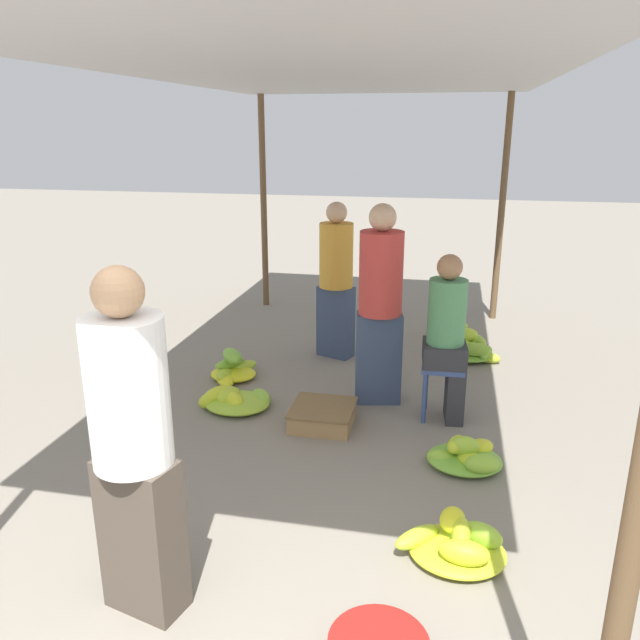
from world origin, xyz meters
name	(u,v)px	position (x,y,z in m)	size (l,w,h in m)	color
canopy_post_back_left	(264,204)	(-1.48, 6.39, 1.35)	(0.08, 0.08, 2.69)	brown
canopy_post_back_right	(502,210)	(1.48, 6.39, 1.35)	(0.08, 0.08, 2.69)	brown
canopy_tarp	(333,68)	(0.00, 3.35, 2.71)	(3.37, 6.49, 0.04)	#B2B2B7
vendor_foreground	(133,443)	(-0.47, 0.95, 0.91)	(0.45, 0.45, 1.75)	#4C4238
stool	(443,375)	(0.92, 3.41, 0.38)	(0.34, 0.34, 0.47)	#384C84
vendor_seated	(448,335)	(0.94, 3.40, 0.72)	(0.37, 0.37, 1.37)	#2D2D33
banana_pile_left_0	(232,370)	(-1.05, 3.83, 0.09)	(0.43, 0.64, 0.30)	#80B735
banana_pile_left_1	(234,400)	(-0.82, 3.23, 0.07)	(0.66, 0.54, 0.17)	#B0CB2D
banana_pile_right_0	(457,544)	(1.05, 1.63, 0.09)	(0.64, 0.47, 0.23)	yellow
banana_pile_right_1	(471,349)	(1.18, 4.84, 0.11)	(0.62, 0.52, 0.33)	#74B337
banana_pile_right_2	(449,330)	(0.95, 5.49, 0.09)	(0.44, 0.34, 0.21)	#9EC330
banana_pile_right_3	(466,457)	(1.11, 2.63, 0.08)	(0.53, 0.52, 0.25)	#BDD02A
crate_near	(323,415)	(-0.01, 3.07, 0.08)	(0.50, 0.50, 0.16)	#9E7A4C
shopper_walking_mid	(380,303)	(0.36, 3.62, 0.89)	(0.43, 0.43, 1.72)	#384766
shopper_walking_far	(336,278)	(-0.21, 4.66, 0.83)	(0.44, 0.44, 1.60)	#384766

